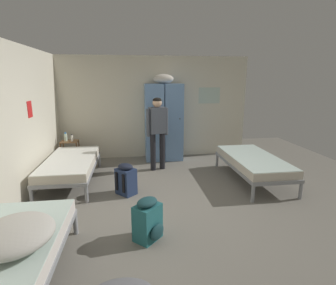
{
  "coord_description": "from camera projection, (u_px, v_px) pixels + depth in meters",
  "views": [
    {
      "loc": [
        -0.58,
        -3.87,
        1.96
      ],
      "look_at": [
        0.0,
        0.27,
        0.95
      ],
      "focal_mm": 28.28,
      "sensor_mm": 36.0,
      "label": 1
    }
  ],
  "objects": [
    {
      "name": "ground_plane",
      "position": [
        170.0,
        204.0,
        4.26
      ],
      "size": [
        8.77,
        8.77,
        0.0
      ],
      "primitive_type": "plane",
      "color": "slate"
    },
    {
      "name": "room_backdrop",
      "position": [
        96.0,
        117.0,
        5.04
      ],
      "size": [
        4.74,
        5.54,
        2.51
      ],
      "color": "beige",
      "rests_on": "ground_plane"
    },
    {
      "name": "locker_bank",
      "position": [
        164.0,
        121.0,
        6.43
      ],
      "size": [
        0.9,
        0.55,
        2.07
      ],
      "color": "#6B93C6",
      "rests_on": "ground_plane"
    },
    {
      "name": "shelf_unit",
      "position": [
        70.0,
        150.0,
        6.13
      ],
      "size": [
        0.38,
        0.3,
        0.57
      ],
      "color": "brown",
      "rests_on": "ground_plane"
    },
    {
      "name": "bed_left_front",
      "position": [
        5.0,
        257.0,
        2.41
      ],
      "size": [
        0.9,
        1.9,
        0.49
      ],
      "color": "gray",
      "rests_on": "ground_plane"
    },
    {
      "name": "bed_left_rear",
      "position": [
        71.0,
        164.0,
        5.05
      ],
      "size": [
        0.9,
        1.9,
        0.49
      ],
      "color": "gray",
      "rests_on": "ground_plane"
    },
    {
      "name": "bed_right",
      "position": [
        253.0,
        162.0,
        5.18
      ],
      "size": [
        0.9,
        1.9,
        0.49
      ],
      "color": "gray",
      "rests_on": "ground_plane"
    },
    {
      "name": "bedding_heap",
      "position": [
        15.0,
        234.0,
        2.37
      ],
      "size": [
        0.67,
        0.74,
        0.22
      ],
      "color": "#B7B2A8",
      "rests_on": "bed_left_front"
    },
    {
      "name": "person_traveler",
      "position": [
        157.0,
        127.0,
        5.67
      ],
      "size": [
        0.48,
        0.29,
        1.58
      ],
      "color": "black",
      "rests_on": "ground_plane"
    },
    {
      "name": "water_bottle",
      "position": [
        66.0,
        137.0,
        6.06
      ],
      "size": [
        0.07,
        0.07,
        0.2
      ],
      "color": "silver",
      "rests_on": "shelf_unit"
    },
    {
      "name": "lotion_bottle",
      "position": [
        72.0,
        138.0,
        6.03
      ],
      "size": [
        0.05,
        0.05,
        0.17
      ],
      "color": "white",
      "rests_on": "shelf_unit"
    },
    {
      "name": "backpack_navy",
      "position": [
        126.0,
        180.0,
        4.58
      ],
      "size": [
        0.42,
        0.42,
        0.55
      ],
      "color": "navy",
      "rests_on": "ground_plane"
    },
    {
      "name": "backpack_teal",
      "position": [
        148.0,
        220.0,
        3.26
      ],
      "size": [
        0.42,
        0.42,
        0.55
      ],
      "color": "#23666B",
      "rests_on": "ground_plane"
    }
  ]
}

